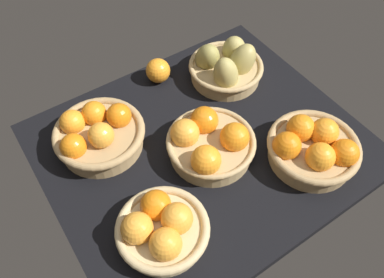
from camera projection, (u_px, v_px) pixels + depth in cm
name	position (u px, v px, depth cm)	size (l,w,h in cm)	color
market_tray	(202.00, 147.00, 109.05)	(84.00, 72.00, 3.00)	black
basket_far_right	(161.00, 228.00, 88.24)	(21.63, 21.63, 9.98)	tan
basket_near_right	(98.00, 134.00, 104.10)	(24.51, 24.51, 11.33)	tan
basket_far_left	(313.00, 148.00, 101.21)	(24.28, 24.28, 11.08)	tan
basket_near_left_pears	(226.00, 66.00, 120.25)	(23.38, 23.05, 14.41)	tan
basket_center	(209.00, 143.00, 102.40)	(23.62, 23.62, 10.91)	tan
loose_orange_front_gap	(158.00, 71.00, 120.28)	(7.54, 7.54, 7.54)	orange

